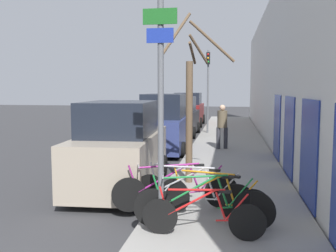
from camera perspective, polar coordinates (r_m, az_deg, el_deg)
The scene contains 16 objects.
ground_plane at distance 14.39m, azimuth -1.13°, elevation -4.60°, with size 80.00×80.00×0.00m, color #333335.
sidewalk_curb at distance 16.90m, azimuth 9.36°, elevation -2.87°, with size 3.20×32.00×0.15m.
building_facade at distance 16.74m, azimuth 15.59°, elevation 7.75°, with size 0.23×32.00×6.50m.
signpost at distance 6.39m, azimuth -1.12°, elevation 2.94°, with size 0.58×0.12×3.90m.
bicycle_0 at distance 6.30m, azimuth 5.30°, elevation -13.51°, with size 2.04×0.44×0.83m.
bicycle_1 at distance 6.71m, azimuth 5.30°, elevation -11.88°, with size 2.39×0.52×0.95m.
bicycle_2 at distance 7.09m, azimuth 6.88°, elevation -11.01°, with size 2.17×0.96×0.92m.
bicycle_3 at distance 7.30m, azimuth 3.68°, elevation -10.32°, with size 2.42×0.76×0.98m.
bicycle_4 at distance 7.59m, azimuth 1.21°, elevation -9.73°, with size 2.46×0.83×0.95m.
parked_car_0 at distance 9.78m, azimuth -7.21°, elevation -3.48°, with size 2.22×4.55×2.25m.
parked_car_1 at distance 15.35m, azimuth -0.45°, elevation 0.04°, with size 1.98×4.53×2.36m.
parked_car_2 at distance 20.57m, azimuth 1.84°, elevation 1.25°, with size 1.99×4.22×2.14m.
parked_car_3 at distance 26.17m, azimuth 3.13°, elevation 2.38°, with size 2.12×4.53×2.29m.
pedestrian_near at distance 15.24m, azimuth 8.26°, elevation 0.40°, with size 0.46×0.40×1.78m.
street_tree at distance 9.60m, azimuth 3.40°, elevation 2.89°, with size 1.85×1.43×4.32m.
traffic_light at distance 20.56m, azimuth 6.11°, elevation 6.97°, with size 0.20×0.30×4.50m.
Camera 1 is at (2.61, -2.71, 2.58)m, focal length 40.00 mm.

